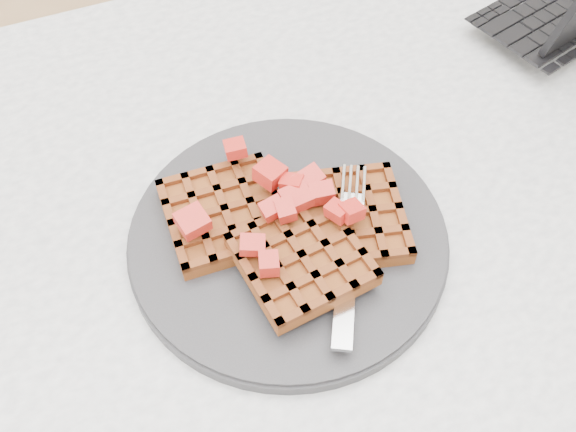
{
  "coord_description": "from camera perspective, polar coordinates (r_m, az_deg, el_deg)",
  "views": [
    {
      "loc": [
        -0.21,
        -0.3,
        1.22
      ],
      "look_at": [
        -0.08,
        -0.01,
        0.79
      ],
      "focal_mm": 40.0,
      "sensor_mm": 36.0,
      "label": 1
    }
  ],
  "objects": [
    {
      "name": "strawberry_pile",
      "position": [
        0.53,
        -0.0,
        0.9
      ],
      "size": [
        0.15,
        0.15,
        0.02
      ],
      "primitive_type": null,
      "color": "maroon",
      "rests_on": "waffles"
    },
    {
      "name": "waffles",
      "position": [
        0.55,
        0.17,
        -1.08
      ],
      "size": [
        0.21,
        0.18,
        0.03
      ],
      "color": "brown",
      "rests_on": "plate"
    },
    {
      "name": "fork",
      "position": [
        0.54,
        5.39,
        -2.71
      ],
      "size": [
        0.11,
        0.17,
        0.02
      ],
      "primitive_type": null,
      "rotation": [
        0.0,
        0.0,
        -0.51
      ],
      "color": "silver",
      "rests_on": "plate"
    },
    {
      "name": "table",
      "position": [
        0.69,
        5.88,
        -4.74
      ],
      "size": [
        1.2,
        0.8,
        0.75
      ],
      "color": "silver",
      "rests_on": "ground"
    },
    {
      "name": "plate",
      "position": [
        0.56,
        0.0,
        -1.92
      ],
      "size": [
        0.28,
        0.28,
        0.02
      ],
      "primitive_type": "cylinder",
      "color": "#232326",
      "rests_on": "table"
    }
  ]
}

